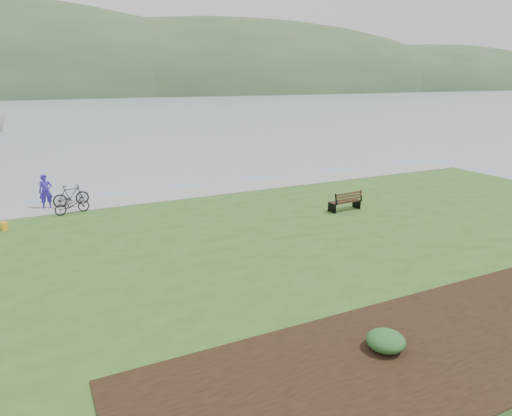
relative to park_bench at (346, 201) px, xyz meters
The scene contains 10 objects.
ground 3.68m from the park_bench, behind, with size 600.00×600.00×0.00m, color gray.
lawn 4.34m from the park_bench, 146.02° to the right, with size 34.00×20.00×0.40m, color #2C531D.
shoreline_path 7.43m from the park_bench, 118.62° to the left, with size 34.00×2.20×0.03m, color gray.
far_hillside 170.40m from the park_bench, 84.46° to the left, with size 580.00×80.00×38.00m, color #304C2A, non-canonical shape.
park_bench is the anchor object (origin of this frame).
person 14.38m from the park_bench, 152.27° to the left, with size 0.72×0.49×1.97m, color #2E219A.
bicycle_a 12.83m from the park_bench, 155.93° to the left, with size 1.61×0.56×0.84m, color black.
bicycle_b 13.39m from the park_bench, 150.29° to the left, with size 1.74×0.50×1.05m, color black.
pannier 15.01m from the park_bench, 164.77° to the left, with size 0.20×0.31×0.34m, color orange.
shrub_0 11.64m from the park_bench, 122.45° to the right, with size 0.90×0.90×0.45m, color #1E4C21.
Camera 1 is at (-9.47, -16.41, 6.51)m, focal length 32.00 mm.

